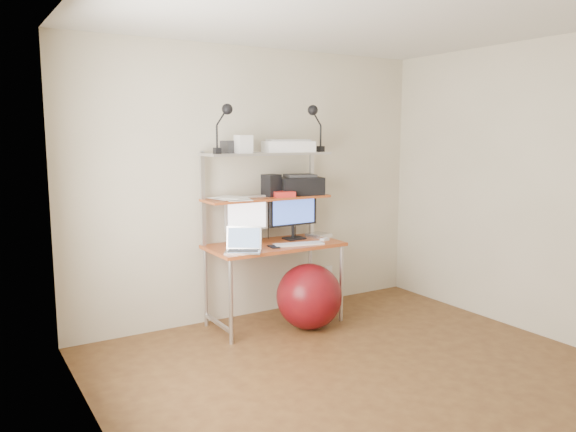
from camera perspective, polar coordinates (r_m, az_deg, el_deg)
name	(u,v)px	position (r m, az deg, el deg)	size (l,w,h in m)	color
room	(381,205)	(3.79, 9.48, 1.16)	(3.60, 3.60, 3.60)	brown
computer_desk	(271,219)	(5.05, -1.77, -0.32)	(1.20, 0.60, 1.57)	#AE4E21
wall_outlet	(329,272)	(5.86, 4.17, -5.65)	(0.08, 0.01, 0.12)	silver
monitor_silver	(247,216)	(5.03, -4.24, -0.04)	(0.41, 0.15, 0.46)	#B8B9BD
monitor_black	(293,212)	(5.23, 0.53, 0.41)	(0.51, 0.15, 0.51)	black
laptop	(244,246)	(4.72, -4.53, -3.08)	(0.37, 0.36, 0.26)	silver
keyboard	(299,244)	(4.99, 1.09, -2.87)	(0.45, 0.13, 0.01)	silver
mouse	(325,239)	(5.19, 3.74, -2.39)	(0.08, 0.05, 0.02)	silver
mac_mini	(319,235)	(5.36, 3.13, -1.96)	(0.19, 0.19, 0.04)	silver
phone	(274,247)	(4.88, -1.46, -3.13)	(0.07, 0.13, 0.01)	black
printer	(300,185)	(5.26, 1.24, 3.15)	(0.45, 0.35, 0.19)	black
nas_cube	(271,185)	(5.12, -1.71, 3.13)	(0.14, 0.14, 0.20)	black
red_box	(284,194)	(5.06, -0.40, 2.23)	(0.18, 0.12, 0.05)	red
scanner	(288,146)	(5.16, 0.01, 7.12)	(0.50, 0.39, 0.12)	silver
box_white	(243,144)	(4.91, -4.55, 7.29)	(0.13, 0.11, 0.15)	silver
box_grey	(229,147)	(4.94, -6.06, 7.00)	(0.11, 0.11, 0.11)	#2D2D30
clip_lamp_left	(225,117)	(4.77, -6.41, 9.94)	(0.17, 0.09, 0.42)	black
clip_lamp_right	(314,118)	(5.23, 2.70, 9.93)	(0.17, 0.09, 0.43)	black
exercise_ball	(309,296)	(5.02, 2.16, -8.16)	(0.58, 0.58, 0.58)	maroon
paper_stack	(232,198)	(4.91, -5.73, 1.81)	(0.35, 0.41, 0.02)	white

